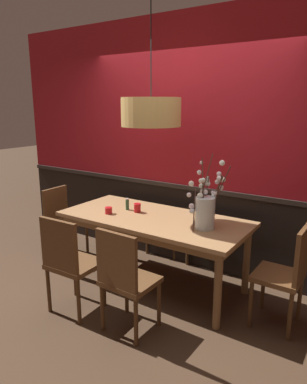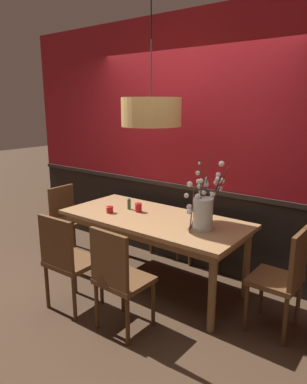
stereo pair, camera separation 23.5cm
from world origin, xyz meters
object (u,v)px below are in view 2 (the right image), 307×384
(chair_far_side_left, at_px, (174,212))
(candle_holder_nearer_center, at_px, (138,207))
(pendant_lamp, at_px, (151,112))
(candle_holder_nearer_edge, at_px, (110,210))
(chair_head_west_end, at_px, (68,216))
(chair_near_side_left, at_px, (67,258))
(condiment_bottle, at_px, (129,204))
(chair_head_east_end, at_px, (284,275))
(chair_near_side_right, at_px, (118,275))
(chair_far_side_right, at_px, (214,221))
(dining_table, at_px, (154,224))
(vase_with_blossoms, at_px, (203,210))

(chair_far_side_left, xyz_separation_m, candle_holder_nearer_center, (0.10, -0.84, 0.28))
(chair_far_side_left, bearing_deg, pendant_lamp, -70.99)
(candle_holder_nearer_edge, bearing_deg, chair_head_west_end, 168.93)
(chair_near_side_left, height_order, condiment_bottle, chair_near_side_left)
(chair_head_east_end, bearing_deg, chair_near_side_right, -142.89)
(chair_head_east_end, xyz_separation_m, pendant_lamp, (-1.41, 0.03, 1.31))
(chair_near_side_right, xyz_separation_m, candle_holder_nearer_center, (-0.51, 0.88, 0.29))
(chair_near_side_left, xyz_separation_m, pendant_lamp, (0.29, 0.90, 1.30))
(chair_head_west_end, height_order, candle_holder_nearer_edge, chair_head_west_end)
(chair_far_side_right, xyz_separation_m, candle_holder_nearer_center, (-0.50, -0.83, 0.28))
(chair_head_west_end, xyz_separation_m, candle_holder_nearer_edge, (0.94, -0.18, 0.30))
(candle_holder_nearer_edge, bearing_deg, pendant_lamp, 24.53)
(chair_head_east_end, bearing_deg, chair_near_side_left, -152.72)
(chair_far_side_left, bearing_deg, chair_near_side_left, -89.79)
(candle_holder_nearer_edge, distance_m, condiment_bottle, 0.24)
(chair_far_side_left, relative_size, chair_head_east_end, 0.99)
(dining_table, distance_m, vase_with_blossoms, 0.65)
(dining_table, relative_size, condiment_bottle, 14.96)
(chair_far_side_right, relative_size, vase_with_blossoms, 1.35)
(chair_near_side_right, relative_size, chair_far_side_left, 1.01)
(chair_head_west_end, distance_m, vase_with_blossoms, 2.05)
(chair_near_side_right, bearing_deg, chair_near_side_left, -175.49)
(chair_far_side_left, relative_size, pendant_lamp, 0.78)
(pendant_lamp, bearing_deg, chair_head_west_end, -179.63)
(chair_near_side_left, xyz_separation_m, condiment_bottle, (-0.05, 0.94, 0.30))
(dining_table, relative_size, chair_far_side_left, 2.12)
(chair_near_side_left, bearing_deg, vase_with_blossoms, 43.57)
(chair_near_side_right, height_order, chair_head_west_end, chair_near_side_right)
(chair_head_west_end, distance_m, candle_holder_nearer_center, 1.20)
(chair_near_side_left, distance_m, candle_holder_nearer_center, 0.98)
(vase_with_blossoms, bearing_deg, condiment_bottle, 176.43)
(chair_head_west_end, bearing_deg, candle_holder_nearer_edge, -11.07)
(vase_with_blossoms, bearing_deg, chair_far_side_left, 136.36)
(chair_near_side_right, distance_m, chair_head_west_end, 1.88)
(chair_far_side_right, height_order, candle_holder_nearer_edge, chair_far_side_right)
(chair_near_side_left, height_order, candle_holder_nearer_center, chair_near_side_left)
(chair_near_side_right, distance_m, vase_with_blossoms, 0.99)
(chair_head_east_end, relative_size, condiment_bottle, 7.09)
(chair_near_side_left, relative_size, candle_holder_nearer_center, 9.80)
(condiment_bottle, relative_size, pendant_lamp, 0.11)
(chair_far_side_left, bearing_deg, chair_near_side_right, -70.40)
(chair_near_side_right, height_order, candle_holder_nearer_center, chair_near_side_right)
(chair_near_side_left, bearing_deg, candle_holder_nearer_center, 84.40)
(chair_head_east_end, bearing_deg, chair_far_side_right, 141.53)
(chair_far_side_right, distance_m, chair_head_west_end, 1.87)
(chair_far_side_right, xyz_separation_m, chair_near_side_left, (-0.59, -1.76, -0.00))
(chair_far_side_right, relative_size, condiment_bottle, 7.19)
(vase_with_blossoms, bearing_deg, candle_holder_nearer_center, 176.47)
(dining_table, relative_size, chair_head_west_end, 2.26)
(chair_far_side_left, bearing_deg, vase_with_blossoms, -43.64)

